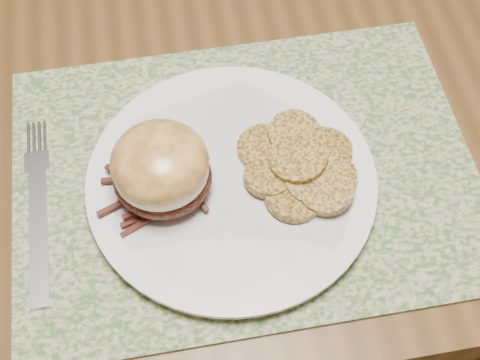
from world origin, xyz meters
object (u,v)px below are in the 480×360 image
object	(u,v)px
dining_table	(403,21)
dinner_plate	(232,182)
pork_sandwich	(161,168)
fork	(38,207)

from	to	relation	value
dining_table	dinner_plate	distance (m)	0.39
pork_sandwich	fork	bearing A→B (deg)	-166.52
dining_table	fork	distance (m)	0.53
pork_sandwich	dinner_plate	bearing A→B (deg)	17.26
dining_table	pork_sandwich	bearing A→B (deg)	-142.24
pork_sandwich	fork	distance (m)	0.13
dining_table	fork	bearing A→B (deg)	-151.11
dining_table	fork	xyz separation A→B (m)	(-0.46, -0.25, 0.09)
dinner_plate	fork	distance (m)	0.18
dining_table	fork	world-z (taller)	fork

